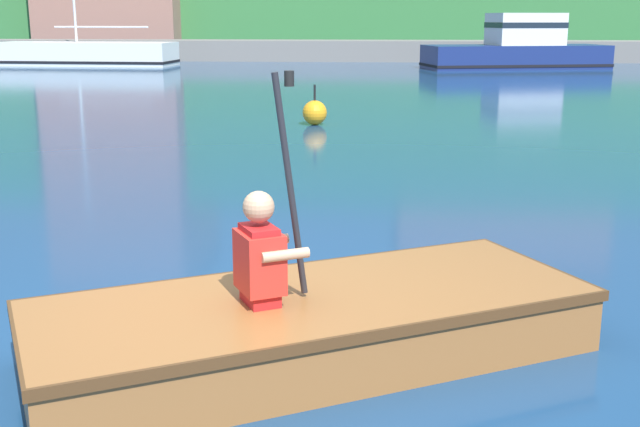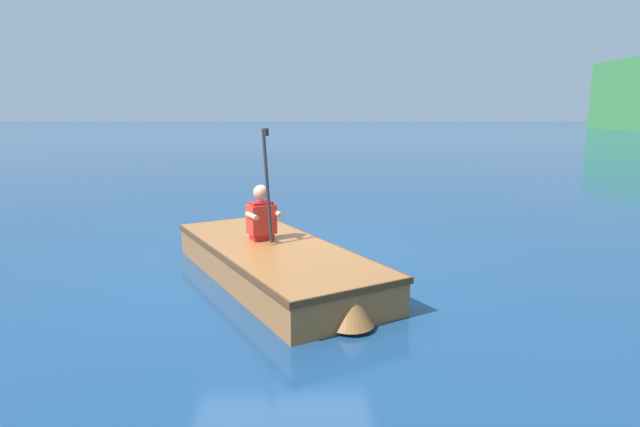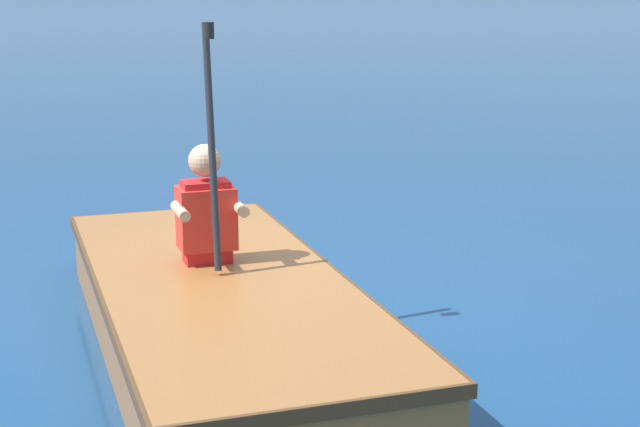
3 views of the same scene
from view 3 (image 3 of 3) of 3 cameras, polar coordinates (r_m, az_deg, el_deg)
name	(u,v)px [view 3 (image 3 of 3)]	position (r m, az deg, el deg)	size (l,w,h in m)	color
ground_plane	(254,310)	(5.54, -3.87, -5.64)	(300.00, 300.00, 0.00)	navy
rowboat_foreground	(224,311)	(4.89, -5.63, -5.69)	(3.35, 2.55, 0.37)	#935B2D
person_paddler	(206,209)	(5.10, -6.62, 0.24)	(0.44, 0.44, 1.24)	red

